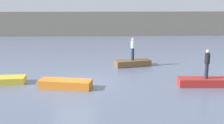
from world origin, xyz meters
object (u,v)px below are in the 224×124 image
(rowboat_red, at_px, (206,82))
(person_white_shirt, at_px, (133,48))
(rowboat_brown, at_px, (133,63))
(person_dark_shirt, at_px, (207,62))
(rowboat_orange, at_px, (65,84))

(rowboat_red, distance_m, person_white_shirt, 6.85)
(rowboat_brown, height_order, person_dark_shirt, person_dark_shirt)
(rowboat_red, bearing_deg, person_dark_shirt, 2.34)
(rowboat_orange, distance_m, person_white_shirt, 7.33)
(rowboat_orange, height_order, rowboat_brown, rowboat_orange)
(rowboat_orange, relative_size, rowboat_brown, 1.13)
(person_dark_shirt, bearing_deg, rowboat_brown, 125.88)
(rowboat_orange, distance_m, rowboat_red, 8.54)
(rowboat_brown, bearing_deg, rowboat_red, -68.87)
(rowboat_brown, xyz_separation_m, rowboat_red, (3.95, -5.46, -0.00))
(person_white_shirt, xyz_separation_m, person_dark_shirt, (3.95, -5.46, 0.01))
(rowboat_brown, bearing_deg, person_white_shirt, 0.00)
(person_dark_shirt, bearing_deg, person_white_shirt, 125.88)
(person_white_shirt, height_order, person_dark_shirt, person_dark_shirt)
(person_white_shirt, bearing_deg, rowboat_brown, 0.00)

